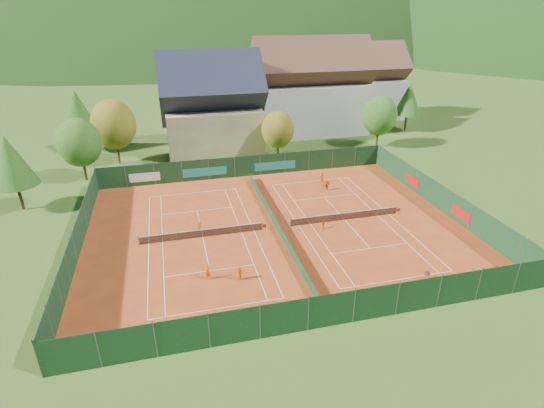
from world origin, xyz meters
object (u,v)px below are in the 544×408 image
(hotel_block_b, at_px, (362,86))
(player_left_far, at_px, (200,227))
(player_left_mid, at_px, (240,274))
(chalet, at_px, (212,109))
(player_left_near, at_px, (208,272))
(hotel_block_a, at_px, (311,92))
(player_right_far_a, at_px, (322,177))
(ball_hopper, at_px, (427,274))
(player_right_near, at_px, (324,224))
(player_right_far_b, at_px, (327,185))

(hotel_block_b, distance_m, player_left_far, 57.79)
(player_left_mid, distance_m, player_left_far, 9.92)
(chalet, height_order, player_left_near, chalet)
(player_left_mid, bearing_deg, player_left_near, 168.13)
(hotel_block_a, distance_m, player_right_far_a, 26.49)
(chalet, relative_size, hotel_block_a, 0.75)
(chalet, relative_size, player_left_far, 12.32)
(ball_hopper, bearing_deg, player_right_far_a, 92.73)
(player_right_near, relative_size, player_right_far_b, 0.86)
(ball_hopper, xyz_separation_m, player_left_near, (-18.78, 4.74, 0.18))
(ball_hopper, height_order, player_left_mid, player_left_mid)
(hotel_block_b, height_order, player_right_far_a, hotel_block_b)
(hotel_block_a, height_order, player_left_mid, hotel_block_a)
(player_right_near, bearing_deg, player_left_mid, 169.03)
(hotel_block_b, distance_m, player_right_near, 52.20)
(ball_hopper, bearing_deg, player_left_mid, 166.57)
(hotel_block_b, xyz_separation_m, ball_hopper, (-19.49, -56.38, -6.06))
(hotel_block_a, xyz_separation_m, ball_hopper, (-5.49, -48.38, -6.83))
(hotel_block_b, relative_size, player_left_near, 11.73)
(hotel_block_b, xyz_separation_m, player_left_mid, (-35.58, -52.54, -5.92))
(player_left_mid, distance_m, player_right_far_b, 22.45)
(hotel_block_b, height_order, player_left_near, hotel_block_b)
(player_right_far_b, bearing_deg, player_right_near, 46.07)
(player_left_mid, height_order, player_left_far, player_left_mid)
(chalet, relative_size, player_left_near, 11.00)
(hotel_block_b, bearing_deg, player_left_mid, -124.11)
(player_right_near, bearing_deg, player_right_far_a, 25.16)
(player_left_mid, xyz_separation_m, player_left_far, (-2.61, 9.57, -0.04))
(player_right_far_b, bearing_deg, ball_hopper, 72.84)
(hotel_block_b, relative_size, player_right_near, 14.66)
(player_left_near, height_order, player_left_far, player_left_near)
(player_left_mid, bearing_deg, player_left_far, 111.83)
(hotel_block_a, relative_size, player_right_near, 18.32)
(ball_hopper, height_order, player_left_far, player_left_far)
(hotel_block_b, xyz_separation_m, player_left_near, (-38.27, -51.64, -5.88))
(ball_hopper, xyz_separation_m, player_left_far, (-18.70, 13.41, 0.10))
(player_left_near, height_order, player_right_near, player_left_near)
(hotel_block_a, distance_m, player_left_far, 43.04)
(hotel_block_a, distance_m, hotel_block_b, 16.14)
(hotel_block_a, distance_m, player_right_near, 39.58)
(player_left_near, distance_m, player_right_near, 14.59)
(player_left_far, bearing_deg, player_left_near, 104.59)
(player_left_mid, height_order, player_right_far_a, player_right_far_a)
(player_right_far_a, bearing_deg, player_left_near, 22.17)
(player_right_far_b, bearing_deg, player_left_mid, 28.17)
(hotel_block_a, height_order, player_right_near, hotel_block_a)
(ball_hopper, bearing_deg, player_left_near, 165.84)
(player_left_far, bearing_deg, chalet, -85.04)
(hotel_block_a, relative_size, player_right_far_b, 15.74)
(player_left_far, bearing_deg, ball_hopper, 159.45)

